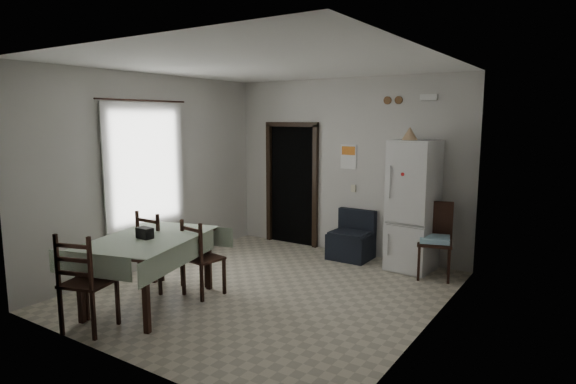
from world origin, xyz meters
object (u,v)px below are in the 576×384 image
Objects in this scene: navy_seat at (351,235)px; dining_chair_far_right at (203,257)px; dining_table at (150,271)px; dining_chair_far_left at (160,249)px; fridge at (413,206)px; corner_chair at (435,241)px; dining_chair_near_head at (88,281)px.

dining_chair_far_right is at bearing -109.13° from navy_seat.
navy_seat is 3.31m from dining_table.
dining_table is 0.60m from dining_chair_far_left.
fridge is at bearing 0.05° from navy_seat.
navy_seat is (-1.00, 0.00, -0.58)m from fridge.
fridge reaches higher than dining_chair_far_left.
corner_chair is 0.99× the size of dining_chair_near_head.
dining_table is at bearing -105.86° from dining_chair_near_head.
dining_chair_far_left is 0.97× the size of dining_chair_near_head.
dining_table is at bearing -120.82° from fridge.
fridge is at bearing 39.80° from dining_table.
dining_table is 0.85m from dining_chair_near_head.
dining_table is (-2.17, -3.09, -0.55)m from fridge.
fridge reaches higher than corner_chair.
dining_chair_near_head is at bearing -139.88° from corner_chair.
dining_chair_near_head is at bearing 86.35° from dining_chair_far_right.
fridge is 3.15m from dining_chair_far_right.
fridge is at bearing -119.24° from dining_chair_far_right.
dining_chair_far_left is at bearing -129.64° from fridge.
dining_table is 1.63× the size of dining_chair_far_right.
corner_chair is 0.66× the size of dining_table.
dining_chair_far_left is at bearing 18.61° from dining_chair_far_right.
dining_chair_far_right is (0.65, 0.13, -0.03)m from dining_chair_far_left.
dining_chair_far_left is 1.37m from dining_chair_near_head.
dining_chair_far_right is (0.31, 0.60, 0.07)m from dining_table.
fridge is 1.96× the size of dining_chair_far_right.
dining_table is 0.68m from dining_chair_far_right.
corner_chair reaches higher than navy_seat.
fridge reaches higher than dining_chair_near_head.
corner_chair is (1.40, -0.21, 0.15)m from navy_seat.
corner_chair reaches higher than dining_table.
navy_seat is 0.72× the size of corner_chair.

